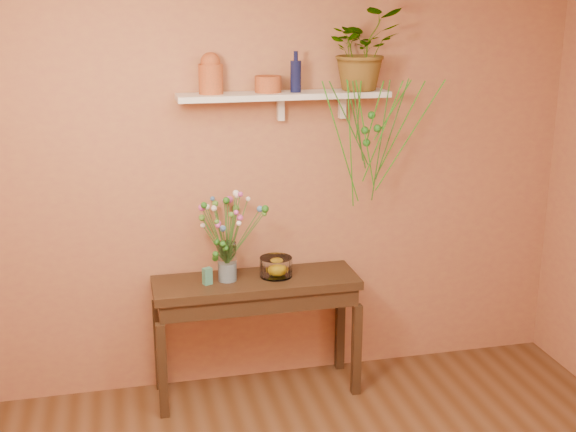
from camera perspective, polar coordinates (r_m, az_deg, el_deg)
The scene contains 13 objects.
room at distance 2.96m, azimuth 6.90°, elevation -6.29°, with size 4.04×4.04×2.70m.
sideboard at distance 4.77m, azimuth -2.45°, elevation -6.09°, with size 1.29×0.42×0.79m.
wall_shelf at distance 4.59m, azimuth -0.19°, elevation 9.16°, with size 1.30×0.24×0.19m.
terracotta_jug at distance 4.51m, azimuth -5.93°, elevation 10.74°, with size 0.15×0.15×0.24m.
terracotta_pot at distance 4.57m, azimuth -1.54°, elevation 10.04°, with size 0.16×0.16×0.10m, color #BC4B20.
blue_bottle at distance 4.58m, azimuth 0.59°, elevation 10.68°, with size 0.08×0.08×0.24m.
spider_plant at distance 4.70m, azimuth 5.71°, elevation 12.57°, with size 0.45×0.39×0.50m, color #24661C.
plant_fronds at distance 4.64m, azimuth 6.38°, elevation 6.52°, with size 0.75×0.29×0.81m.
glass_vase at distance 4.67m, azimuth -4.67°, elevation -3.72°, with size 0.12×0.12×0.25m.
bouquet at distance 4.59m, azimuth -4.76°, elevation -0.31°, with size 0.42×0.46×0.45m.
glass_bowl at distance 4.74m, azimuth -0.93°, elevation -3.96°, with size 0.21×0.21×0.12m.
lemon at distance 4.76m, azimuth -0.87°, elevation -4.02°, with size 0.08×0.08×0.08m, color gold.
carton at distance 4.64m, azimuth -6.18°, elevation -4.59°, with size 0.05×0.04×0.11m, color teal.
Camera 1 is at (-0.96, -2.56, 2.48)m, focal length 46.54 mm.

